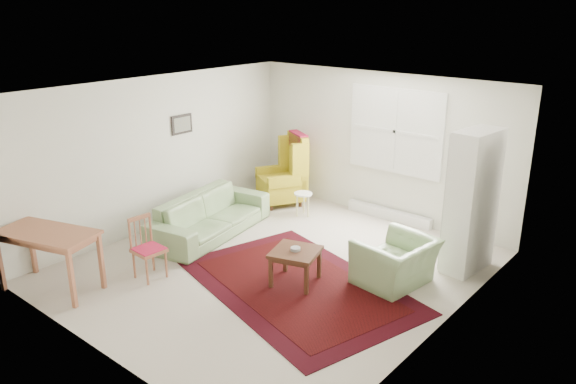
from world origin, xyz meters
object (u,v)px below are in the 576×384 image
Objects in this scene: wingback_chair at (281,169)px; desk at (50,261)px; stool at (303,204)px; desk_chair at (149,249)px; sofa at (210,208)px; coffee_table at (295,267)px; cabinet at (472,202)px; armchair at (396,257)px.

wingback_chair reaches higher than desk.
desk_chair reaches higher than stool.
sofa is 2.59m from desk.
coffee_table is 2.58m from cabinet.
desk is 1.24m from desk_chair.
stool is 3.19m from desk_chair.
desk is at bearing -128.00° from cabinet.
desk is at bearing 147.58° from desk_chair.
desk is at bearing -137.31° from coffee_table.
desk_chair is at bearing -45.69° from armchair.
sofa is 1.68× the size of wingback_chair.
desk is (-2.34, -2.16, 0.17)m from coffee_table.
desk reaches higher than coffee_table.
sofa is 2.60× the size of desk_chair.
cabinet is (3.75, -0.35, 0.33)m from wingback_chair.
desk_chair is at bearing 54.83° from desk.
armchair is 2.78m from stool.
armchair is 0.49× the size of cabinet.
desk_chair is at bearing -51.49° from wingback_chair.
desk_chair reaches higher than coffee_table.
desk is 1.50× the size of desk_chair.
armchair is 1.64× the size of coffee_table.
cabinet reaches higher than desk.
coffee_table is 1.39× the size of stool.
coffee_table is at bearing -111.69° from sofa.
desk is (-0.15, -4.42, -0.26)m from wingback_chair.
cabinet is 4.45m from desk_chair.
cabinet is 5.67m from desk.
desk_chair is (-0.14, -3.18, 0.22)m from stool.
cabinet reaches higher than wingback_chair.
desk is at bearing -101.51° from stool.
cabinet reaches higher than desk_chair.
cabinet is at bearing 23.75° from wingback_chair.
armchair is 3.31m from desk_chair.
cabinet reaches higher than sofa.
sofa is 1.12× the size of cabinet.
coffee_table is 0.46× the size of desk.
armchair is at bearing -25.35° from stool.
sofa is 2.16m from coffee_table.
cabinet is (0.54, 1.06, 0.62)m from armchair.
cabinet reaches higher than coffee_table.
desk is at bearing -40.84° from armchair.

